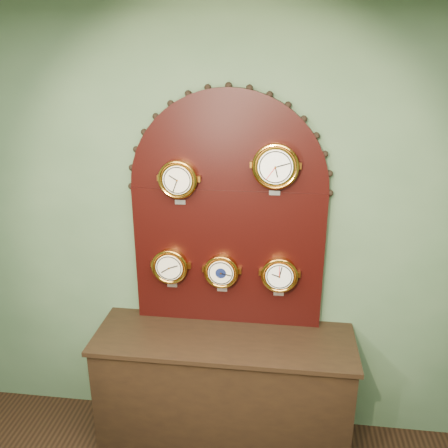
# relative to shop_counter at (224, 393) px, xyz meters

# --- Properties ---
(wall_back) EXTENTS (4.00, 0.00, 4.00)m
(wall_back) POSITION_rel_shop_counter_xyz_m (0.00, 0.27, 1.00)
(wall_back) COLOR #425C3F
(wall_back) RESTS_ON ground
(shop_counter) EXTENTS (1.60, 0.50, 0.80)m
(shop_counter) POSITION_rel_shop_counter_xyz_m (0.00, 0.00, 0.00)
(shop_counter) COLOR black
(shop_counter) RESTS_ON ground_plane
(display_board) EXTENTS (1.26, 0.06, 1.53)m
(display_board) POSITION_rel_shop_counter_xyz_m (0.00, 0.22, 1.23)
(display_board) COLOR black
(display_board) RESTS_ON shop_counter
(roman_clock) EXTENTS (0.24, 0.08, 0.29)m
(roman_clock) POSITION_rel_shop_counter_xyz_m (-0.29, 0.15, 1.40)
(roman_clock) COLOR #C6842A
(roman_clock) RESTS_ON display_board
(arabic_clock) EXTENTS (0.27, 0.08, 0.32)m
(arabic_clock) POSITION_rel_shop_counter_xyz_m (0.28, 0.15, 1.50)
(arabic_clock) COLOR #C6842A
(arabic_clock) RESTS_ON display_board
(hygrometer) EXTENTS (0.23, 0.08, 0.28)m
(hygrometer) POSITION_rel_shop_counter_xyz_m (-0.36, 0.15, 0.83)
(hygrometer) COLOR #C6842A
(hygrometer) RESTS_ON display_board
(barometer) EXTENTS (0.22, 0.08, 0.27)m
(barometer) POSITION_rel_shop_counter_xyz_m (-0.03, 0.15, 0.81)
(barometer) COLOR #C6842A
(barometer) RESTS_ON display_board
(tide_clock) EXTENTS (0.23, 0.08, 0.28)m
(tide_clock) POSITION_rel_shop_counter_xyz_m (0.33, 0.15, 0.81)
(tide_clock) COLOR #C6842A
(tide_clock) RESTS_ON display_board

